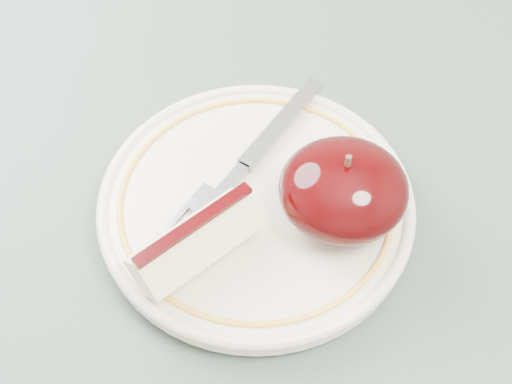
{
  "coord_description": "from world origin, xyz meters",
  "views": [
    {
      "loc": [
        0.01,
        -0.31,
        1.16
      ],
      "look_at": [
        0.01,
        -0.03,
        0.78
      ],
      "focal_mm": 50.0,
      "sensor_mm": 36.0,
      "label": 1
    }
  ],
  "objects_px": {
    "plate": "(256,204)",
    "fork": "(243,167)",
    "apple_half": "(343,190)",
    "table": "(240,245)"
  },
  "relations": [
    {
      "from": "table",
      "to": "plate",
      "type": "bearing_deg",
      "value": -66.01
    },
    {
      "from": "table",
      "to": "plate",
      "type": "height_order",
      "value": "plate"
    },
    {
      "from": "fork",
      "to": "plate",
      "type": "bearing_deg",
      "value": -125.79
    },
    {
      "from": "fork",
      "to": "apple_half",
      "type": "bearing_deg",
      "value": -83.98
    },
    {
      "from": "plate",
      "to": "table",
      "type": "bearing_deg",
      "value": 113.99
    },
    {
      "from": "table",
      "to": "apple_half",
      "type": "xyz_separation_m",
      "value": [
        0.07,
        -0.04,
        0.13
      ]
    },
    {
      "from": "table",
      "to": "fork",
      "type": "relative_size",
      "value": 5.44
    },
    {
      "from": "plate",
      "to": "apple_half",
      "type": "xyz_separation_m",
      "value": [
        0.06,
        -0.01,
        0.03
      ]
    },
    {
      "from": "plate",
      "to": "fork",
      "type": "relative_size",
      "value": 1.31
    },
    {
      "from": "table",
      "to": "fork",
      "type": "distance_m",
      "value": 0.11
    }
  ]
}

